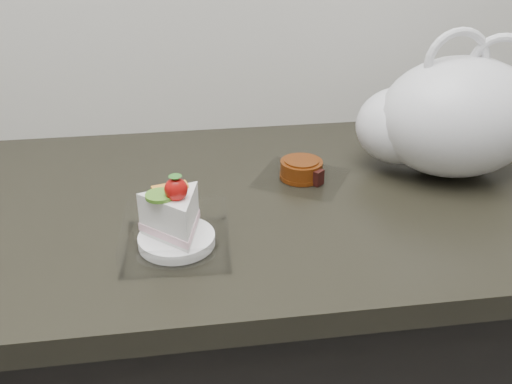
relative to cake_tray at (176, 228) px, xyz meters
name	(u,v)px	position (x,y,z in m)	size (l,w,h in m)	color
cake_tray	(176,228)	(0.00, 0.00, 0.00)	(0.16, 0.16, 0.12)	white
mooncake_wrap	(302,171)	(0.23, 0.19, -0.02)	(0.20, 0.20, 0.04)	white
plastic_bag	(447,118)	(0.49, 0.19, 0.07)	(0.34, 0.26, 0.26)	white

